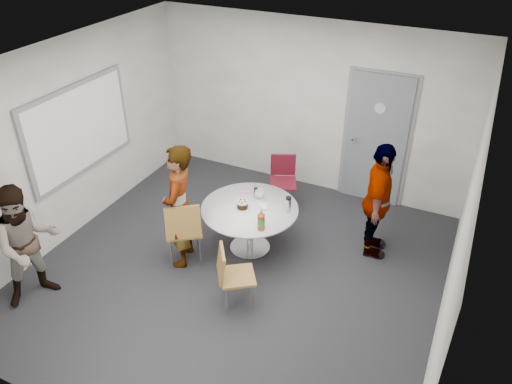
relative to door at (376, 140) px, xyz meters
The scene contains 15 objects.
floor 2.90m from the door, 113.90° to the right, with size 5.00×5.00×0.00m, color black.
ceiling 3.19m from the door, 113.90° to the right, with size 5.00×5.00×0.00m, color silver.
wall_back 1.15m from the door, behind, with size 5.00×5.00×0.00m, color #AFADA6.
wall_left 4.38m from the door, 145.41° to the right, with size 5.00×5.00×0.00m, color #AFADA6.
wall_right 2.87m from the door, 60.57° to the right, with size 5.00×5.00×0.00m, color #AFADA6.
wall_front 5.11m from the door, 102.45° to the right, with size 5.00×5.00×0.00m, color #AFADA6.
door is the anchor object (origin of this frame).
whiteboard 4.25m from the door, 147.34° to the right, with size 0.04×1.90×1.25m.
table 2.32m from the door, 119.74° to the right, with size 1.28×1.28×0.95m.
chair_near_left 3.19m from the door, 123.97° to the right, with size 0.66×0.67×0.96m.
chair_near_right 3.20m from the door, 106.17° to the right, with size 0.57×0.56×0.82m.
chair_far 1.49m from the door, 147.22° to the right, with size 0.53×0.55×0.84m.
person_main 3.16m from the door, 125.66° to the right, with size 0.61×0.40×1.68m, color #A5C6EA.
person_left 4.94m from the door, 128.18° to the right, with size 0.75×0.58×1.54m, color white.
person_right 1.39m from the door, 74.18° to the right, with size 0.95×0.40×1.62m, color black.
Camera 1 is at (2.36, -4.37, 4.31)m, focal length 35.00 mm.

